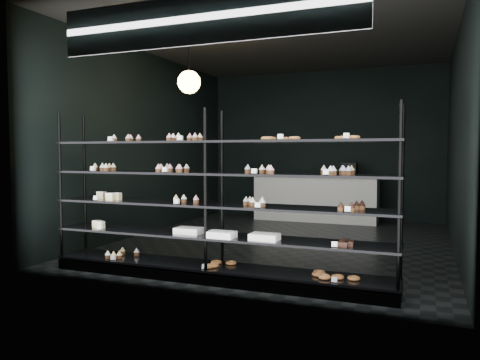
# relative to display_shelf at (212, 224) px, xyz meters

# --- Properties ---
(room) EXTENTS (5.01, 6.01, 3.20)m
(room) POSITION_rel_display_shelf_xyz_m (0.11, 2.45, 0.97)
(room) COLOR black
(room) RESTS_ON ground
(display_shelf) EXTENTS (4.00, 0.50, 1.91)m
(display_shelf) POSITION_rel_display_shelf_xyz_m (0.00, 0.00, 0.00)
(display_shelf) COLOR black
(display_shelf) RESTS_ON room
(signage) EXTENTS (3.30, 0.05, 0.50)m
(signage) POSITION_rel_display_shelf_xyz_m (0.11, -0.48, 2.12)
(signage) COLOR #0B0E3A
(signage) RESTS_ON room
(pendant_lamp) EXTENTS (0.33, 0.33, 0.89)m
(pendant_lamp) POSITION_rel_display_shelf_xyz_m (-0.99, 1.35, 1.82)
(pendant_lamp) COLOR black
(pendant_lamp) RESTS_ON room
(service_counter) EXTENTS (2.63, 0.65, 1.23)m
(service_counter) POSITION_rel_display_shelf_xyz_m (0.09, 4.95, -0.13)
(service_counter) COLOR silver
(service_counter) RESTS_ON room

